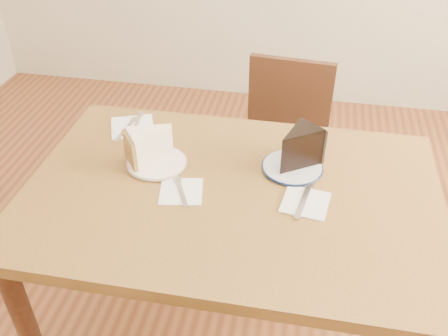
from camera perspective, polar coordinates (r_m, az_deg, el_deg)
table at (r=1.51m, az=0.77°, el=-5.42°), size 1.20×0.80×0.75m
chair_far at (r=2.11m, az=6.49°, el=1.68°), size 0.45×0.45×0.83m
plate_cream at (r=1.55m, az=-7.67°, el=0.57°), size 0.18×0.18×0.01m
plate_navy at (r=1.54m, az=7.81°, el=0.08°), size 0.18×0.18×0.01m
carrot_cake at (r=1.54m, az=-8.19°, el=2.62°), size 0.16×0.15×0.09m
chocolate_cake at (r=1.50m, az=8.26°, el=1.98°), size 0.16×0.17×0.11m
napkin_cream at (r=1.44m, az=-4.91°, el=-2.68°), size 0.14×0.14×0.00m
napkin_navy at (r=1.42m, az=9.29°, el=-3.90°), size 0.14×0.14×0.00m
napkin_spare at (r=1.75m, az=-10.42°, el=4.69°), size 0.19×0.19×0.00m
fork_cream at (r=1.43m, az=-4.91°, el=-2.71°), size 0.07×0.13×0.00m
knife_navy at (r=1.42m, az=9.10°, el=-3.62°), size 0.05×0.17×0.00m
fork_spare at (r=1.77m, az=-9.87°, el=5.14°), size 0.03×0.14×0.00m
knife_spare at (r=1.74m, az=-11.10°, el=4.40°), size 0.03×0.16×0.00m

